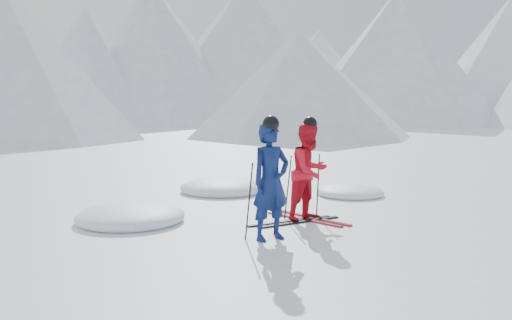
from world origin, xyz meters
TOP-DOWN VIEW (x-y plane):
  - ground at (0.00, 0.00)m, footprint 160.00×160.00m
  - mountain_range at (5.71, 35.31)m, footprint 106.15×62.94m
  - skier_blue at (-2.45, -0.82)m, footprint 0.70×0.49m
  - skier_red at (-1.09, 0.09)m, footprint 0.99×0.85m
  - pole_blue_left at (-2.75, -0.67)m, footprint 0.12×0.09m
  - pole_blue_right at (-2.20, -0.57)m, footprint 0.12×0.07m
  - pole_red_left at (-1.39, 0.34)m, footprint 0.12×0.09m
  - pole_red_right at (-0.79, 0.24)m, footprint 0.12×0.08m
  - ski_worn_left at (-1.21, 0.09)m, footprint 0.55×1.66m
  - ski_worn_right at (-0.97, 0.09)m, footprint 0.44×1.68m
  - ski_loose_a at (-1.50, 0.08)m, footprint 1.70×0.11m
  - ski_loose_b at (-1.40, -0.07)m, footprint 1.70×0.13m
  - snow_lumps at (-1.36, 2.20)m, footprint 9.12×6.97m

SIDE VIEW (x-z plane):
  - ground at x=0.00m, z-range 0.00..0.00m
  - snow_lumps at x=-1.36m, z-range -0.23..0.23m
  - ski_worn_left at x=-1.21m, z-range 0.00..0.03m
  - ski_worn_right at x=-0.97m, z-range 0.00..0.03m
  - ski_loose_a at x=-1.50m, z-range 0.00..0.03m
  - ski_loose_b at x=-1.40m, z-range 0.00..0.03m
  - pole_red_left at x=-1.39m, z-range 0.00..1.18m
  - pole_red_right at x=-0.79m, z-range 0.00..1.18m
  - pole_blue_left at x=-2.75m, z-range 0.00..1.21m
  - pole_blue_right at x=-2.20m, z-range 0.00..1.21m
  - skier_red at x=-1.09m, z-range 0.00..1.77m
  - skier_blue at x=-2.45m, z-range 0.00..1.82m
  - mountain_range at x=5.71m, z-range -1.04..14.49m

